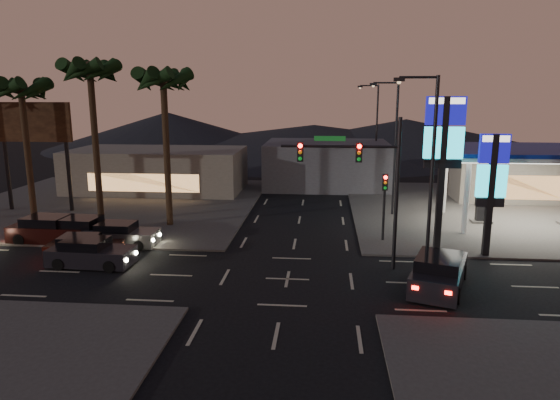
# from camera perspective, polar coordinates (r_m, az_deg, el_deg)

# --- Properties ---
(ground) EXTENTS (140.00, 140.00, 0.00)m
(ground) POSITION_cam_1_polar(r_m,az_deg,el_deg) (25.42, 0.85, -9.02)
(ground) COLOR black
(ground) RESTS_ON ground
(corner_lot_ne) EXTENTS (24.00, 24.00, 0.12)m
(corner_lot_ne) POSITION_cam_1_polar(r_m,az_deg,el_deg) (43.11, 24.28, -1.16)
(corner_lot_ne) COLOR #47443F
(corner_lot_ne) RESTS_ON ground
(corner_lot_nw) EXTENTS (24.00, 24.00, 0.12)m
(corner_lot_nw) POSITION_cam_1_polar(r_m,az_deg,el_deg) (44.37, -18.60, -0.36)
(corner_lot_nw) COLOR #47443F
(corner_lot_nw) RESTS_ON ground
(gas_station) EXTENTS (12.20, 8.20, 5.47)m
(gas_station) POSITION_cam_1_polar(r_m,az_deg,el_deg) (38.61, 26.84, 4.75)
(gas_station) COLOR silver
(gas_station) RESTS_ON ground
(convenience_store) EXTENTS (10.00, 6.00, 4.00)m
(convenience_store) POSITION_cam_1_polar(r_m,az_deg,el_deg) (48.06, 24.83, 2.42)
(convenience_store) COLOR #726B5B
(convenience_store) RESTS_ON ground
(pylon_sign_tall) EXTENTS (2.20, 0.35, 9.00)m
(pylon_sign_tall) POSITION_cam_1_polar(r_m,az_deg,el_deg) (30.05, 18.19, 6.22)
(pylon_sign_tall) COLOR black
(pylon_sign_tall) RESTS_ON ground
(pylon_sign_short) EXTENTS (1.60, 0.35, 7.00)m
(pylon_sign_short) POSITION_cam_1_polar(r_m,az_deg,el_deg) (29.97, 23.06, 2.49)
(pylon_sign_short) COLOR black
(pylon_sign_short) RESTS_ON ground
(traffic_signal_mast) EXTENTS (6.10, 0.39, 8.00)m
(traffic_signal_mast) POSITION_cam_1_polar(r_m,az_deg,el_deg) (26.01, 9.51, 3.24)
(traffic_signal_mast) COLOR black
(traffic_signal_mast) RESTS_ON ground
(pedestal_signal) EXTENTS (0.32, 0.39, 4.30)m
(pedestal_signal) POSITION_cam_1_polar(r_m,az_deg,el_deg) (31.48, 11.86, 0.42)
(pedestal_signal) COLOR black
(pedestal_signal) RESTS_ON ground
(streetlight_near) EXTENTS (2.14, 0.25, 10.00)m
(streetlight_near) POSITION_cam_1_polar(r_m,az_deg,el_deg) (25.40, 16.58, 3.80)
(streetlight_near) COLOR black
(streetlight_near) RESTS_ON ground
(streetlight_mid) EXTENTS (2.14, 0.25, 10.00)m
(streetlight_mid) POSITION_cam_1_polar(r_m,az_deg,el_deg) (38.14, 12.78, 6.63)
(streetlight_mid) COLOR black
(streetlight_mid) RESTS_ON ground
(streetlight_far) EXTENTS (2.14, 0.25, 10.00)m
(streetlight_far) POSITION_cam_1_polar(r_m,az_deg,el_deg) (52.01, 10.77, 8.11)
(streetlight_far) COLOR black
(streetlight_far) RESTS_ON ground
(palm_a) EXTENTS (4.41, 4.41, 10.86)m
(palm_a) POSITION_cam_1_polar(r_m,az_deg,el_deg) (34.83, -13.16, 12.24)
(palm_a) COLOR black
(palm_a) RESTS_ON ground
(palm_b) EXTENTS (4.41, 4.41, 11.46)m
(palm_b) POSITION_cam_1_polar(r_m,az_deg,el_deg) (36.69, -20.83, 12.61)
(palm_b) COLOR black
(palm_b) RESTS_ON ground
(palm_c) EXTENTS (4.41, 4.41, 10.26)m
(palm_c) POSITION_cam_1_polar(r_m,az_deg,el_deg) (39.09, -27.43, 10.37)
(palm_c) COLOR black
(palm_c) RESTS_ON ground
(billboard) EXTENTS (6.00, 0.30, 8.50)m
(billboard) POSITION_cam_1_polar(r_m,az_deg,el_deg) (42.95, -26.32, 7.10)
(billboard) COLOR black
(billboard) RESTS_ON ground
(building_far_west) EXTENTS (16.00, 8.00, 4.00)m
(building_far_west) POSITION_cam_1_polar(r_m,az_deg,el_deg) (48.81, -13.81, 3.33)
(building_far_west) COLOR #726B5B
(building_far_west) RESTS_ON ground
(building_far_mid) EXTENTS (12.00, 9.00, 4.40)m
(building_far_mid) POSITION_cam_1_polar(r_m,az_deg,el_deg) (50.13, 5.35, 4.08)
(building_far_mid) COLOR #4C4C51
(building_far_mid) RESTS_ON ground
(hill_left) EXTENTS (40.00, 40.00, 6.00)m
(hill_left) POSITION_cam_1_polar(r_m,az_deg,el_deg) (88.02, -12.74, 7.82)
(hill_left) COLOR black
(hill_left) RESTS_ON ground
(hill_right) EXTENTS (50.00, 50.00, 5.00)m
(hill_right) POSITION_cam_1_polar(r_m,az_deg,el_deg) (84.95, 14.16, 7.26)
(hill_right) COLOR black
(hill_right) RESTS_ON ground
(hill_center) EXTENTS (60.00, 60.00, 4.00)m
(hill_center) POSITION_cam_1_polar(r_m,az_deg,el_deg) (83.97, 3.91, 7.21)
(hill_center) COLOR black
(hill_center) RESTS_ON ground
(car_lane_a_front) EXTENTS (4.68, 2.13, 1.50)m
(car_lane_a_front) POSITION_cam_1_polar(r_m,az_deg,el_deg) (28.94, -20.86, -5.72)
(car_lane_a_front) COLOR black
(car_lane_a_front) RESTS_ON ground
(car_lane_a_mid) EXTENTS (4.25, 1.99, 1.35)m
(car_lane_a_mid) POSITION_cam_1_polar(r_m,az_deg,el_deg) (30.32, -21.52, -5.11)
(car_lane_a_mid) COLOR black
(car_lane_a_mid) RESTS_ON ground
(car_lane_b_front) EXTENTS (4.53, 1.96, 1.46)m
(car_lane_b_front) POSITION_cam_1_polar(r_m,az_deg,el_deg) (32.01, -17.77, -3.85)
(car_lane_b_front) COLOR #515153
(car_lane_b_front) RESTS_ON ground
(car_lane_b_mid) EXTENTS (5.12, 2.39, 1.63)m
(car_lane_b_mid) POSITION_cam_1_polar(r_m,az_deg,el_deg) (33.41, -21.56, -3.33)
(car_lane_b_mid) COLOR black
(car_lane_b_mid) RESTS_ON ground
(car_lane_b_rear) EXTENTS (5.18, 2.32, 1.66)m
(car_lane_b_rear) POSITION_cam_1_polar(r_m,az_deg,el_deg) (34.39, -24.74, -3.15)
(car_lane_b_rear) COLOR black
(car_lane_b_rear) RESTS_ON ground
(suv_station) EXTENTS (3.71, 5.51, 1.70)m
(suv_station) POSITION_cam_1_polar(r_m,az_deg,el_deg) (25.20, 17.71, -7.89)
(suv_station) COLOR black
(suv_station) RESTS_ON ground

